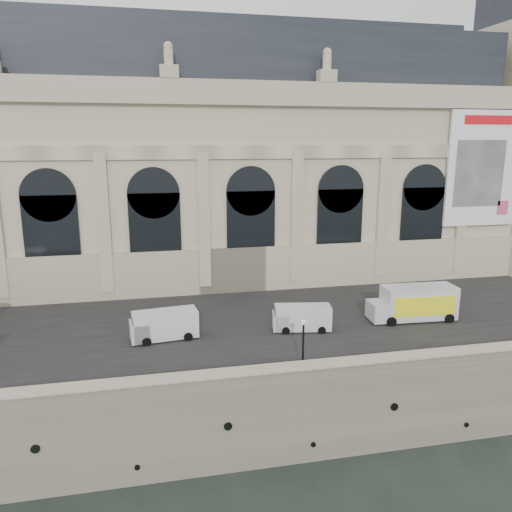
{
  "coord_description": "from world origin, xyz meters",
  "views": [
    {
      "loc": [
        -14.36,
        -29.5,
        22.08
      ],
      "look_at": [
        -3.41,
        22.0,
        9.94
      ],
      "focal_mm": 35.0,
      "sensor_mm": 36.0,
      "label": 1
    }
  ],
  "objects_px": {
    "van_b": "(161,325)",
    "box_truck": "(414,303)",
    "van_c": "(299,318)",
    "lamp_right": "(303,346)"
  },
  "relations": [
    {
      "from": "van_b",
      "to": "box_truck",
      "type": "bearing_deg",
      "value": -0.18
    },
    {
      "from": "van_c",
      "to": "lamp_right",
      "type": "distance_m",
      "value": 8.14
    },
    {
      "from": "van_c",
      "to": "lamp_right",
      "type": "height_order",
      "value": "lamp_right"
    },
    {
      "from": "van_c",
      "to": "van_b",
      "type": "bearing_deg",
      "value": 178.15
    },
    {
      "from": "van_b",
      "to": "box_truck",
      "type": "relative_size",
      "value": 0.7
    },
    {
      "from": "box_truck",
      "to": "van_c",
      "type": "bearing_deg",
      "value": -178.39
    },
    {
      "from": "van_c",
      "to": "lamp_right",
      "type": "bearing_deg",
      "value": -104.95
    },
    {
      "from": "lamp_right",
      "to": "van_b",
      "type": "bearing_deg",
      "value": 139.69
    },
    {
      "from": "van_b",
      "to": "lamp_right",
      "type": "bearing_deg",
      "value": -40.31
    },
    {
      "from": "van_c",
      "to": "lamp_right",
      "type": "xyz_separation_m",
      "value": [
        -2.09,
        -7.83,
        0.85
      ]
    }
  ]
}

